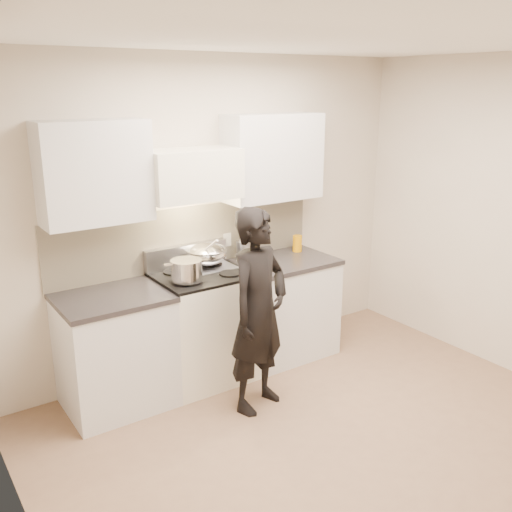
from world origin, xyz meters
The scene contains 11 objects.
ground_plane centered at (0.00, 0.00, 0.00)m, with size 4.00×4.00×0.00m, color #81624A.
room_shell centered at (-0.06, 0.37, 1.60)m, with size 4.04×3.54×2.70m.
stove centered at (-0.30, 1.42, 0.47)m, with size 0.76×0.65×0.96m.
counter_right centered at (0.53, 1.43, 0.46)m, with size 0.92×0.67×0.92m.
counter_left centered at (-1.08, 1.43, 0.46)m, with size 0.82×0.67×0.92m.
wok centered at (-0.18, 1.57, 1.06)m, with size 0.36×0.44×0.29m.
stock_pot centered at (-0.50, 1.31, 1.04)m, with size 0.35×0.30×0.17m.
utensil_crock centered at (0.23, 1.61, 1.02)m, with size 0.13×0.13×0.34m.
spice_jar centered at (0.31, 1.58, 0.97)m, with size 0.05×0.05×0.11m.
oil_glass centered at (0.81, 1.57, 1.00)m, with size 0.09×0.09×0.15m.
person centered at (-0.17, 0.79, 0.80)m, with size 0.58×0.38×1.59m, color black.
Camera 1 is at (-2.45, -2.51, 2.44)m, focal length 40.00 mm.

